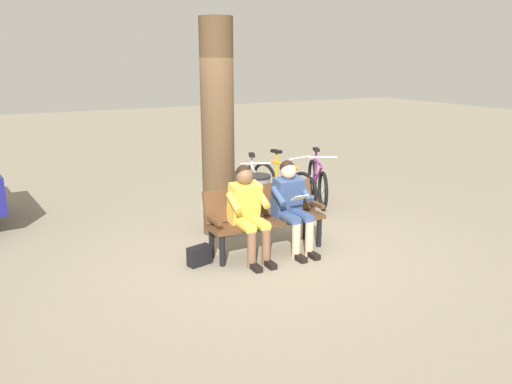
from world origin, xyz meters
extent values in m
plane|color=gray|center=(0.00, 0.00, 0.00)|extent=(40.00, 40.00, 0.00)
cube|color=#51331E|center=(0.00, 0.17, 0.42)|extent=(1.60, 0.44, 0.05)
cube|color=#51331E|center=(0.00, -0.02, 0.66)|extent=(1.60, 0.14, 0.42)
cube|color=#51331E|center=(-0.76, 0.17, 0.56)|extent=(0.06, 0.40, 0.05)
cube|color=#51331E|center=(0.76, 0.17, 0.56)|extent=(0.06, 0.40, 0.05)
cylinder|color=black|center=(-0.72, 0.34, 0.20)|extent=(0.07, 0.07, 0.40)
cylinder|color=black|center=(0.72, 0.34, 0.20)|extent=(0.07, 0.07, 0.40)
cylinder|color=black|center=(-0.72, 0.00, 0.20)|extent=(0.07, 0.07, 0.40)
cylinder|color=black|center=(0.72, 0.00, 0.20)|extent=(0.07, 0.07, 0.40)
cube|color=#334772|center=(-0.32, 0.15, 0.71)|extent=(0.38, 0.31, 0.55)
sphere|color=#D8A884|center=(-0.32, 0.17, 1.06)|extent=(0.21, 0.21, 0.21)
sphere|color=black|center=(-0.32, 0.14, 1.10)|extent=(0.20, 0.20, 0.20)
cylinder|color=#334772|center=(-0.42, 0.35, 0.49)|extent=(0.15, 0.40, 0.15)
cylinder|color=#D8A884|center=(-0.42, 0.55, 0.23)|extent=(0.11, 0.11, 0.45)
cube|color=black|center=(-0.42, 0.65, 0.04)|extent=(0.09, 0.22, 0.07)
cylinder|color=#334772|center=(-0.52, 0.27, 0.77)|extent=(0.09, 0.31, 0.23)
cylinder|color=#334772|center=(-0.22, 0.35, 0.49)|extent=(0.15, 0.40, 0.15)
cylinder|color=#D8A884|center=(-0.22, 0.55, 0.23)|extent=(0.11, 0.11, 0.45)
cube|color=black|center=(-0.22, 0.65, 0.04)|extent=(0.09, 0.22, 0.07)
cylinder|color=#334772|center=(-0.12, 0.27, 0.77)|extent=(0.09, 0.31, 0.23)
cube|color=silver|center=(-0.32, 0.45, 0.77)|extent=(0.20, 0.12, 0.09)
cube|color=gold|center=(0.32, 0.15, 0.71)|extent=(0.38, 0.31, 0.55)
sphere|color=brown|center=(0.32, 0.17, 1.06)|extent=(0.21, 0.21, 0.21)
sphere|color=black|center=(0.32, 0.14, 1.10)|extent=(0.20, 0.20, 0.20)
cylinder|color=gold|center=(0.22, 0.35, 0.49)|extent=(0.15, 0.40, 0.15)
cylinder|color=brown|center=(0.22, 0.55, 0.23)|extent=(0.11, 0.11, 0.45)
cube|color=black|center=(0.22, 0.65, 0.04)|extent=(0.09, 0.22, 0.07)
cylinder|color=gold|center=(0.12, 0.27, 0.77)|extent=(0.09, 0.31, 0.23)
cylinder|color=gold|center=(0.42, 0.35, 0.49)|extent=(0.15, 0.40, 0.15)
cylinder|color=brown|center=(0.42, 0.55, 0.23)|extent=(0.11, 0.11, 0.45)
cube|color=black|center=(0.42, 0.65, 0.04)|extent=(0.09, 0.22, 0.07)
cylinder|color=gold|center=(0.52, 0.27, 0.77)|extent=(0.09, 0.31, 0.23)
cube|color=black|center=(0.95, 0.17, 0.12)|extent=(0.33, 0.21, 0.24)
cylinder|color=#4C3823|center=(0.23, -0.84, 1.52)|extent=(0.46, 0.46, 3.04)
cylinder|color=slate|center=(-0.37, -0.78, 0.39)|extent=(0.39, 0.39, 0.78)
cylinder|color=black|center=(-0.37, -0.78, 0.80)|extent=(0.41, 0.41, 0.03)
torus|color=black|center=(-1.79, -1.09, 0.33)|extent=(0.32, 0.63, 0.66)
cylinder|color=silver|center=(-1.79, -1.09, 0.33)|extent=(0.07, 0.08, 0.06)
torus|color=black|center=(-2.20, -2.02, 0.33)|extent=(0.32, 0.63, 0.66)
cylinder|color=silver|center=(-2.20, -2.02, 0.33)|extent=(0.07, 0.08, 0.06)
cylinder|color=#8C268C|center=(-1.99, -1.55, 0.71)|extent=(0.29, 0.59, 0.04)
cylinder|color=#8C268C|center=(-1.96, -1.48, 0.51)|extent=(0.28, 0.56, 0.43)
cylinder|color=#8C268C|center=(-2.07, -1.72, 0.63)|extent=(0.04, 0.04, 0.55)
cube|color=black|center=(-2.07, -1.72, 0.91)|extent=(0.17, 0.24, 0.05)
cylinder|color=#B2B2B7|center=(-1.83, -1.18, 0.88)|extent=(0.45, 0.22, 0.03)
torus|color=black|center=(-1.48, -1.22, 0.33)|extent=(0.18, 0.66, 0.66)
cylinder|color=silver|center=(-1.48, -1.22, 0.33)|extent=(0.06, 0.07, 0.06)
torus|color=black|center=(-1.29, -2.22, 0.33)|extent=(0.18, 0.66, 0.66)
cylinder|color=silver|center=(-1.29, -2.22, 0.33)|extent=(0.06, 0.07, 0.06)
cylinder|color=orange|center=(-1.38, -1.72, 0.71)|extent=(0.16, 0.63, 0.04)
cylinder|color=orange|center=(-1.40, -1.64, 0.51)|extent=(0.15, 0.59, 0.43)
cylinder|color=orange|center=(-1.35, -1.90, 0.63)|extent=(0.04, 0.04, 0.55)
cube|color=black|center=(-1.35, -1.90, 0.91)|extent=(0.13, 0.23, 0.05)
cylinder|color=#B2B2B7|center=(-1.46, -1.32, 0.88)|extent=(0.48, 0.12, 0.03)
torus|color=black|center=(-0.55, -1.16, 0.33)|extent=(0.30, 0.63, 0.66)
cylinder|color=silver|center=(-0.55, -1.16, 0.33)|extent=(0.07, 0.07, 0.06)
torus|color=black|center=(-0.93, -2.10, 0.33)|extent=(0.30, 0.63, 0.66)
cylinder|color=silver|center=(-0.93, -2.10, 0.33)|extent=(0.07, 0.07, 0.06)
cylinder|color=silver|center=(-0.74, -1.63, 0.71)|extent=(0.27, 0.60, 0.04)
cylinder|color=silver|center=(-0.71, -1.56, 0.51)|extent=(0.26, 0.57, 0.43)
cylinder|color=silver|center=(-0.81, -1.80, 0.63)|extent=(0.04, 0.04, 0.55)
cube|color=black|center=(-0.81, -1.80, 0.91)|extent=(0.17, 0.24, 0.05)
cylinder|color=#B2B2B7|center=(-0.59, -1.25, 0.88)|extent=(0.46, 0.21, 0.03)
camera|label=1|loc=(3.14, 5.77, 2.51)|focal=36.08mm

